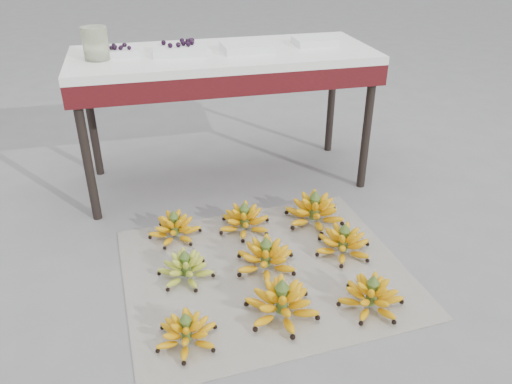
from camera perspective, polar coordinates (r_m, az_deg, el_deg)
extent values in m
plane|color=slate|center=(2.29, 1.37, -9.35)|extent=(60.00, 60.00, 0.00)
cube|color=silver|center=(2.30, 1.05, -9.03)|extent=(1.31, 1.12, 0.01)
ellipsoid|color=#EBB203|center=(1.97, -7.91, -15.88)|extent=(0.27, 0.27, 0.07)
ellipsoid|color=#EBB203|center=(1.95, -7.98, -15.23)|extent=(0.19, 0.19, 0.05)
ellipsoid|color=#EBB203|center=(1.93, -8.04, -14.60)|extent=(0.12, 0.12, 0.04)
cylinder|color=#415C21|center=(1.95, -7.98, -15.23)|extent=(0.04, 0.04, 0.10)
cone|color=#415C21|center=(1.91, -8.11, -13.89)|extent=(0.05, 0.05, 0.04)
ellipsoid|color=#EBB203|center=(2.06, 2.93, -12.91)|extent=(0.31, 0.31, 0.09)
ellipsoid|color=#EBB203|center=(2.03, 2.96, -12.09)|extent=(0.22, 0.22, 0.07)
ellipsoid|color=#EBB203|center=(2.01, 2.99, -11.30)|extent=(0.14, 0.14, 0.06)
cylinder|color=#415C21|center=(2.03, 2.96, -12.09)|extent=(0.05, 0.05, 0.12)
cone|color=#415C21|center=(1.98, 3.02, -10.39)|extent=(0.06, 0.06, 0.04)
ellipsoid|color=#EBB203|center=(2.15, 12.99, -11.83)|extent=(0.35, 0.35, 0.08)
ellipsoid|color=#EBB203|center=(2.12, 13.10, -11.12)|extent=(0.24, 0.24, 0.06)
ellipsoid|color=#EBB203|center=(2.10, 13.20, -10.44)|extent=(0.16, 0.16, 0.05)
cylinder|color=#415C21|center=(2.12, 13.10, -11.12)|extent=(0.04, 0.04, 0.11)
cone|color=#415C21|center=(2.08, 13.31, -9.66)|extent=(0.05, 0.05, 0.04)
ellipsoid|color=#85AA2D|center=(2.26, -8.04, -8.93)|extent=(0.32, 0.32, 0.07)
ellipsoid|color=#85AA2D|center=(2.24, -8.10, -8.28)|extent=(0.22, 0.22, 0.06)
ellipsoid|color=#85AA2D|center=(2.22, -8.15, -7.66)|extent=(0.15, 0.15, 0.05)
cylinder|color=#415C21|center=(2.24, -8.10, -8.28)|extent=(0.04, 0.04, 0.10)
cone|color=#415C21|center=(2.20, -8.21, -6.95)|extent=(0.05, 0.05, 0.04)
ellipsoid|color=#EBB203|center=(2.29, 1.13, -7.84)|extent=(0.31, 0.31, 0.08)
ellipsoid|color=#EBB203|center=(2.27, 1.14, -7.09)|extent=(0.22, 0.22, 0.06)
ellipsoid|color=#EBB203|center=(2.25, 1.15, -6.37)|extent=(0.14, 0.14, 0.05)
cylinder|color=#415C21|center=(2.27, 1.14, -7.09)|extent=(0.05, 0.05, 0.12)
cone|color=#415C21|center=(2.23, 1.16, -5.55)|extent=(0.06, 0.06, 0.04)
ellipsoid|color=#EBB203|center=(2.42, 9.92, -6.05)|extent=(0.33, 0.33, 0.08)
ellipsoid|color=#EBB203|center=(2.40, 9.99, -5.36)|extent=(0.23, 0.23, 0.06)
ellipsoid|color=#EBB203|center=(2.39, 10.06, -4.70)|extent=(0.15, 0.15, 0.05)
cylinder|color=#415C21|center=(2.40, 9.99, -5.36)|extent=(0.04, 0.04, 0.11)
cone|color=#415C21|center=(2.37, 10.14, -3.94)|extent=(0.05, 0.05, 0.04)
ellipsoid|color=#EBB203|center=(2.53, -9.24, -4.37)|extent=(0.29, 0.29, 0.08)
ellipsoid|color=#EBB203|center=(2.51, -9.30, -3.74)|extent=(0.20, 0.20, 0.06)
ellipsoid|color=#EBB203|center=(2.50, -9.36, -3.14)|extent=(0.13, 0.13, 0.05)
cylinder|color=#415C21|center=(2.51, -9.30, -3.74)|extent=(0.04, 0.04, 0.10)
cone|color=#415C21|center=(2.48, -9.42, -2.46)|extent=(0.05, 0.05, 0.04)
ellipsoid|color=#EBB203|center=(2.56, -1.31, -3.54)|extent=(0.27, 0.27, 0.08)
ellipsoid|color=#EBB203|center=(2.54, -1.32, -2.88)|extent=(0.19, 0.19, 0.06)
ellipsoid|color=#EBB203|center=(2.52, -1.33, -2.24)|extent=(0.12, 0.12, 0.05)
cylinder|color=#415C21|center=(2.54, -1.32, -2.88)|extent=(0.04, 0.04, 0.11)
cone|color=#415C21|center=(2.50, -1.34, -1.53)|extent=(0.05, 0.05, 0.04)
ellipsoid|color=#EBB203|center=(2.64, 6.66, -2.51)|extent=(0.35, 0.35, 0.09)
ellipsoid|color=#EBB203|center=(2.61, 6.71, -1.76)|extent=(0.25, 0.25, 0.07)
ellipsoid|color=#EBB203|center=(2.60, 6.75, -1.05)|extent=(0.16, 0.16, 0.06)
cylinder|color=#415C21|center=(2.61, 6.71, -1.76)|extent=(0.05, 0.05, 0.13)
cone|color=#415C21|center=(2.57, 6.81, -0.23)|extent=(0.06, 0.06, 0.05)
cylinder|color=black|center=(2.65, -18.80, 3.97)|extent=(0.05, 0.05, 0.74)
cylinder|color=black|center=(2.91, 12.55, 7.12)|extent=(0.05, 0.05, 0.74)
cylinder|color=black|center=(3.15, -18.32, 8.04)|extent=(0.05, 0.05, 0.74)
cylinder|color=black|center=(3.37, 8.63, 10.55)|extent=(0.05, 0.05, 0.74)
cube|color=#52110F|center=(2.82, -3.69, 13.85)|extent=(1.63, 0.65, 0.11)
cube|color=white|center=(2.80, -3.75, 15.35)|extent=(1.63, 0.65, 0.04)
cube|color=silver|center=(2.79, -15.48, 15.17)|extent=(0.23, 0.16, 0.04)
sphere|color=black|center=(2.78, -15.81, 15.68)|extent=(0.02, 0.02, 0.02)
sphere|color=black|center=(2.82, -15.96, 15.83)|extent=(0.02, 0.02, 0.02)
sphere|color=black|center=(2.75, -15.85, 15.55)|extent=(0.02, 0.02, 0.02)
sphere|color=black|center=(2.79, -15.86, 15.71)|extent=(0.02, 0.02, 0.02)
sphere|color=black|center=(2.76, -15.16, 15.68)|extent=(0.02, 0.02, 0.02)
sphere|color=black|center=(2.81, -14.84, 15.94)|extent=(0.02, 0.02, 0.02)
sphere|color=black|center=(2.76, -16.22, 15.55)|extent=(0.02, 0.02, 0.02)
sphere|color=black|center=(2.74, -14.30, 15.68)|extent=(0.02, 0.02, 0.02)
sphere|color=black|center=(2.74, -15.24, 15.59)|extent=(0.02, 0.02, 0.02)
sphere|color=black|center=(2.81, -14.75, 15.96)|extent=(0.02, 0.02, 0.02)
cube|color=silver|center=(2.75, -8.71, 15.76)|extent=(0.29, 0.22, 0.04)
sphere|color=black|center=(2.71, -8.87, 16.29)|extent=(0.03, 0.03, 0.03)
sphere|color=black|center=(2.70, -9.79, 16.19)|extent=(0.03, 0.03, 0.03)
sphere|color=black|center=(2.80, -7.52, 16.79)|extent=(0.03, 0.03, 0.03)
sphere|color=black|center=(2.72, -7.76, 16.40)|extent=(0.03, 0.03, 0.03)
sphere|color=black|center=(2.74, -8.31, 16.48)|extent=(0.03, 0.03, 0.03)
sphere|color=black|center=(2.77, -10.52, 16.43)|extent=(0.03, 0.03, 0.03)
sphere|color=black|center=(2.79, -7.83, 16.73)|extent=(0.03, 0.03, 0.03)
sphere|color=black|center=(2.80, -7.31, 16.81)|extent=(0.03, 0.03, 0.03)
sphere|color=black|center=(2.75, -7.35, 16.59)|extent=(0.03, 0.03, 0.03)
sphere|color=black|center=(2.80, -8.45, 16.74)|extent=(0.03, 0.03, 0.03)
cube|color=silver|center=(2.79, -1.06, 16.23)|extent=(0.27, 0.20, 0.04)
cube|color=silver|center=(2.96, 6.77, 16.75)|extent=(0.24, 0.17, 0.04)
cylinder|color=beige|center=(2.72, -17.87, 15.87)|extent=(0.14, 0.14, 0.16)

